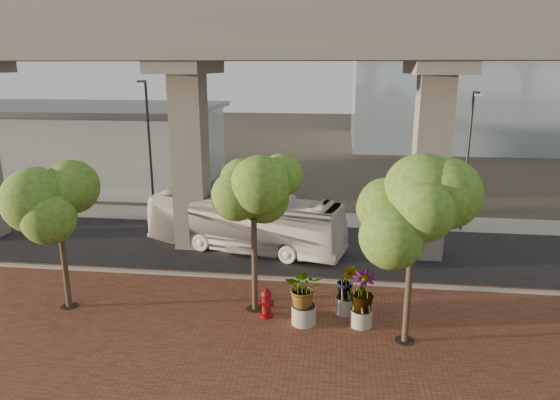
# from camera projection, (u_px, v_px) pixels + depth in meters

# --- Properties ---
(ground) EXTENTS (160.00, 160.00, 0.00)m
(ground) POSITION_uv_depth(u_px,v_px,m) (303.00, 265.00, 24.24)
(ground) COLOR #383128
(ground) RESTS_ON ground
(brick_plaza) EXTENTS (70.00, 13.00, 0.06)m
(brick_plaza) POSITION_uv_depth(u_px,v_px,m) (283.00, 356.00, 16.57)
(brick_plaza) COLOR brown
(brick_plaza) RESTS_ON ground
(asphalt_road) EXTENTS (90.00, 8.00, 0.04)m
(asphalt_road) POSITION_uv_depth(u_px,v_px,m) (306.00, 250.00, 26.15)
(asphalt_road) COLOR black
(asphalt_road) RESTS_ON ground
(curb_strip) EXTENTS (70.00, 0.25, 0.16)m
(curb_strip) POSITION_uv_depth(u_px,v_px,m) (299.00, 280.00, 22.30)
(curb_strip) COLOR #9B9890
(curb_strip) RESTS_ON ground
(far_sidewalk) EXTENTS (90.00, 3.00, 0.06)m
(far_sidewalk) POSITION_uv_depth(u_px,v_px,m) (312.00, 219.00, 31.42)
(far_sidewalk) COLOR #9B9890
(far_sidewalk) RESTS_ON ground
(transit_viaduct) EXTENTS (72.00, 5.60, 12.40)m
(transit_viaduct) POSITION_uv_depth(u_px,v_px,m) (308.00, 110.00, 24.26)
(transit_viaduct) COLOR gray
(transit_viaduct) RESTS_ON ground
(station_pavilion) EXTENTS (23.00, 13.00, 6.30)m
(station_pavilion) POSITION_uv_depth(u_px,v_px,m) (77.00, 143.00, 41.11)
(station_pavilion) COLOR #B1C2CA
(station_pavilion) RESTS_ON ground
(transit_bus) EXTENTS (10.78, 4.91, 2.93)m
(transit_bus) POSITION_uv_depth(u_px,v_px,m) (245.00, 223.00, 25.93)
(transit_bus) COLOR silver
(transit_bus) RESTS_ON ground
(fire_hydrant) EXTENTS (0.58, 0.52, 1.16)m
(fire_hydrant) POSITION_uv_depth(u_px,v_px,m) (266.00, 303.00, 19.02)
(fire_hydrant) COLOR maroon
(fire_hydrant) RESTS_ON ground
(planter_front) EXTENTS (2.01, 2.01, 2.22)m
(planter_front) POSITION_uv_depth(u_px,v_px,m) (304.00, 290.00, 18.30)
(planter_front) COLOR gray
(planter_front) RESTS_ON ground
(planter_right) EXTENTS (1.99, 1.99, 2.13)m
(planter_right) POSITION_uv_depth(u_px,v_px,m) (362.00, 294.00, 18.15)
(planter_right) COLOR gray
(planter_right) RESTS_ON ground
(planter_left) EXTENTS (1.85, 1.85, 2.04)m
(planter_left) POSITION_uv_depth(u_px,v_px,m) (347.00, 283.00, 19.13)
(planter_left) COLOR #A8A298
(planter_left) RESTS_ON ground
(street_tree_far_west) EXTENTS (3.71, 3.71, 5.95)m
(street_tree_far_west) POSITION_uv_depth(u_px,v_px,m) (57.00, 204.00, 18.85)
(street_tree_far_west) COLOR #4B3B2A
(street_tree_far_west) RESTS_ON ground
(street_tree_near_west) EXTENTS (3.63, 3.63, 6.43)m
(street_tree_near_west) POSITION_uv_depth(u_px,v_px,m) (254.00, 192.00, 18.53)
(street_tree_near_west) COLOR #4B3B2A
(street_tree_near_west) RESTS_ON ground
(street_tree_near_east) EXTENTS (4.06, 4.06, 6.40)m
(street_tree_near_east) POSITION_uv_depth(u_px,v_px,m) (414.00, 217.00, 16.28)
(street_tree_near_east) COLOR #4B3B2A
(street_tree_near_east) RESTS_ON ground
(streetlamp_west) EXTENTS (0.42, 1.23, 8.52)m
(streetlamp_west) POSITION_uv_depth(u_px,v_px,m) (149.00, 141.00, 30.25)
(streetlamp_west) COLOR #29282D
(streetlamp_west) RESTS_ON ground
(streetlamp_east) EXTENTS (0.40, 1.16, 8.01)m
(streetlamp_east) POSITION_uv_depth(u_px,v_px,m) (469.00, 152.00, 28.02)
(streetlamp_east) COLOR #2F3034
(streetlamp_east) RESTS_ON ground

